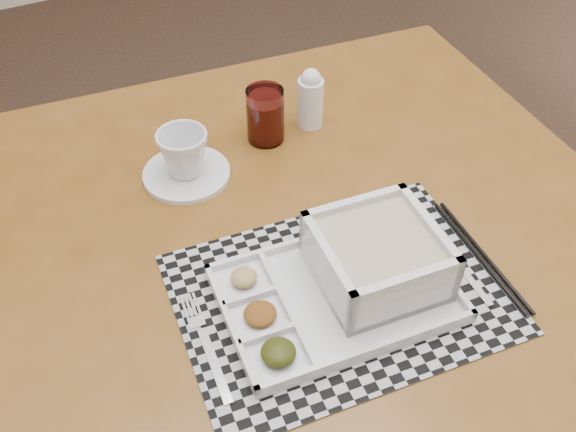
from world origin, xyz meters
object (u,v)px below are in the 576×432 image
object	(u,v)px
juice_glass	(265,117)
cup	(184,153)
serving_tray	(363,270)
dining_table	(304,279)
creamer_bottle	(310,99)

from	to	relation	value
juice_glass	cup	bearing A→B (deg)	-168.60
serving_tray	dining_table	bearing A→B (deg)	105.21
serving_tray	juice_glass	distance (m)	0.38
creamer_bottle	serving_tray	bearing A→B (deg)	-108.15
dining_table	juice_glass	bearing A→B (deg)	76.72
dining_table	juice_glass	distance (m)	0.31
dining_table	juice_glass	xyz separation A→B (m)	(0.06, 0.27, 0.13)
serving_tray	creamer_bottle	world-z (taller)	creamer_bottle
creamer_bottle	juice_glass	bearing A→B (deg)	-178.84
serving_tray	juice_glass	xyz separation A→B (m)	(0.03, 0.38, 0.01)
dining_table	cup	distance (m)	0.29
cup	serving_tray	bearing A→B (deg)	-46.84
cup	juice_glass	bearing A→B (deg)	33.29
cup	creamer_bottle	world-z (taller)	creamer_bottle
dining_table	serving_tray	xyz separation A→B (m)	(0.03, -0.11, 0.12)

